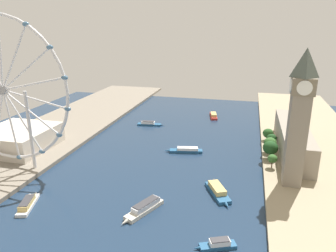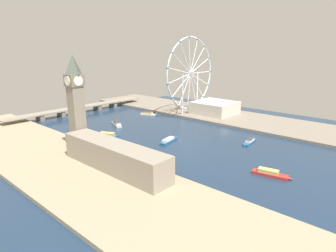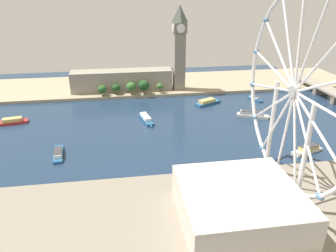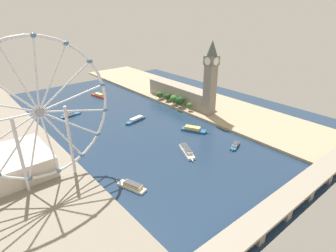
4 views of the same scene
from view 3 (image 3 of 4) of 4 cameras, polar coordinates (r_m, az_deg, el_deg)
The scene contains 15 objects.
ground_plane at distance 269.33m, azimuth -4.10°, elevation -0.33°, with size 417.80×417.80×0.00m, color #1E334C.
riverbank_left at distance 385.31m, azimuth -5.69°, elevation 7.27°, with size 90.00×520.00×3.00m, color tan.
riverbank_right at distance 163.31m, azimuth -0.22°, elevation -17.50°, with size 90.00×520.00×3.00m, color gray.
clock_tower at distance 352.66m, azimuth 2.04°, elevation 13.86°, with size 14.61×14.61×89.42m.
parliament_block at distance 361.40m, azimuth -8.19°, elevation 8.09°, with size 22.00×109.63×21.78m, color gray.
tree_row_embankment at distance 344.69m, azimuth -6.71°, elevation 6.94°, with size 13.00×69.37×14.69m.
ferris_wheel at distance 171.43m, azimuth 21.53°, elevation 5.50°, with size 106.20×3.20×110.69m.
riverside_hall at distance 163.92m, azimuth 12.49°, elevation -13.41°, with size 54.03×56.76×17.42m, color beige.
tour_boat_0 at distance 282.85m, azimuth -3.91°, elevation 1.29°, with size 32.94×11.74×4.55m.
tour_boat_1 at distance 237.62m, azimuth -18.92°, elevation -4.57°, with size 30.16×8.91×4.72m.
tour_boat_2 at distance 347.54m, azimuth 15.28°, elevation 4.79°, with size 21.09×12.11×4.72m.
tour_boat_3 at distance 300.07m, azimuth 14.82°, elevation 1.98°, with size 17.67×31.67×5.80m.
tour_boat_4 at distance 249.62m, azimuth 23.54°, elevation -3.87°, with size 13.69×28.26×5.06m.
tour_boat_5 at distance 307.10m, azimuth -26.20°, elevation 0.70°, with size 12.18×32.40×5.26m.
tour_boat_6 at distance 325.16m, azimuth 7.09°, elevation 4.24°, with size 19.57×31.28×5.37m.
Camera 3 is at (245.75, -17.95, 108.75)m, focal length 34.27 mm.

